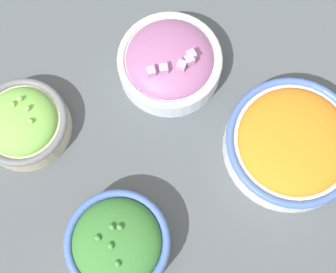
% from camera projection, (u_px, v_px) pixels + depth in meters
% --- Properties ---
extents(ground_plane, '(3.00, 3.00, 0.00)m').
position_uv_depth(ground_plane, '(168.00, 142.00, 0.75)').
color(ground_plane, '#4C5156').
extents(bowl_lettuce, '(0.15, 0.15, 0.07)m').
position_uv_depth(bowl_lettuce, '(23.00, 123.00, 0.73)').
color(bowl_lettuce, beige).
rests_on(bowl_lettuce, ground_plane).
extents(bowl_red_onion, '(0.17, 0.17, 0.08)m').
position_uv_depth(bowl_red_onion, '(170.00, 62.00, 0.76)').
color(bowl_red_onion, silver).
rests_on(bowl_red_onion, ground_plane).
extents(bowl_broccoli, '(0.15, 0.15, 0.09)m').
position_uv_depth(bowl_broccoli, '(118.00, 243.00, 0.67)').
color(bowl_broccoli, beige).
rests_on(bowl_broccoli, ground_plane).
extents(bowl_carrots, '(0.21, 0.21, 0.07)m').
position_uv_depth(bowl_carrots, '(292.00, 143.00, 0.72)').
color(bowl_carrots, white).
rests_on(bowl_carrots, ground_plane).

